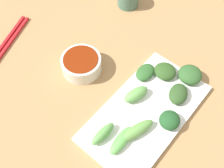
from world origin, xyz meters
The scene contains 13 objects.
tabletop centered at (0.00, 0.00, 0.01)m, with size 2.10×2.10×0.02m, color #A47C4E.
sauce_bowl centered at (-0.10, -0.03, 0.04)m, with size 0.11×0.11×0.04m.
serving_plate centered at (0.11, -0.02, 0.03)m, with size 0.18×0.33×0.01m, color white.
broccoli_stalk_0 centered at (0.12, -0.08, 0.04)m, with size 0.03×0.09×0.02m, color #649E4A.
broccoli_leafy_1 centered at (0.14, 0.06, 0.04)m, with size 0.04×0.06×0.03m, color #2D4D23.
broccoli_leafy_2 centered at (0.14, 0.13, 0.05)m, with size 0.06×0.06×0.03m, color #2F5A29.
broccoli_stalk_3 centered at (0.07, -0.01, 0.05)m, with size 0.03×0.07×0.03m, color #64A451.
broccoli_stalk_4 centered at (0.07, -0.14, 0.05)m, with size 0.02×0.07×0.03m, color #5F9F4E.
broccoli_leafy_5 centered at (0.17, -0.01, 0.05)m, with size 0.05×0.05×0.03m, color #204F24.
broccoli_leafy_6 centered at (0.08, 0.10, 0.04)m, with size 0.06×0.05×0.03m, color #2E5021.
broccoli_stalk_7 centered at (0.11, -0.12, 0.04)m, with size 0.03×0.08×0.02m, color #5FB051.
broccoli_leafy_8 centered at (0.04, 0.06, 0.04)m, with size 0.04×0.06×0.02m, color #2E5E29.
chopsticks centered at (-0.33, -0.11, 0.02)m, with size 0.10×0.22×0.01m.
Camera 1 is at (0.24, -0.30, 0.62)m, focal length 43.92 mm.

